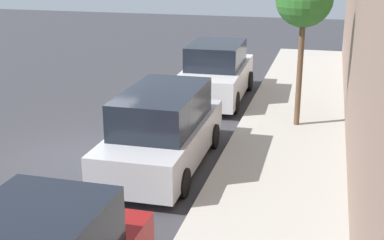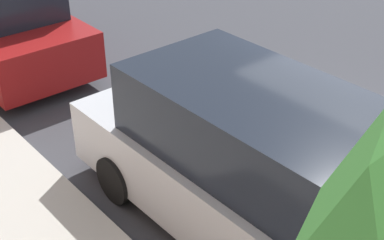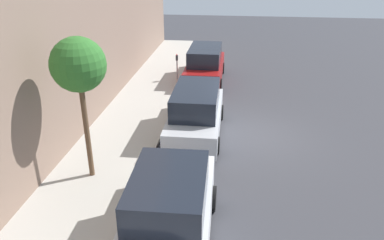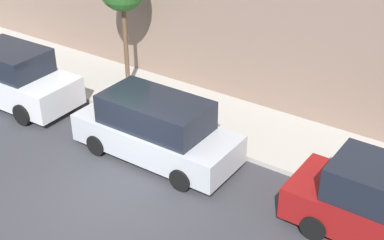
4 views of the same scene
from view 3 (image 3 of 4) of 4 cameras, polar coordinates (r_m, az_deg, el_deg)
The scene contains 7 objects.
ground_plane at distance 15.00m, azimuth 9.08°, elevation -2.29°, with size 60.00×60.00×0.00m, color #38383D.
sidewalk at distance 15.53m, azimuth -9.67°, elevation -1.06°, with size 3.02×32.00×0.15m.
parked_minivan_nearest at distance 20.88m, azimuth 2.00°, elevation 8.42°, with size 2.02×4.91×1.90m.
parked_minivan_second at distance 14.56m, azimuth 0.62°, elevation 1.18°, with size 2.02×4.91×1.90m.
parked_suv_third at distance 9.23m, azimuth -3.48°, elevation -14.01°, with size 2.08×4.85×1.98m.
parking_meter_near at distance 20.69m, azimuth -2.31°, elevation 8.52°, with size 0.11×0.15×1.40m.
street_tree at distance 11.03m, azimuth -16.92°, elevation 7.88°, with size 1.58×1.58×4.40m.
Camera 3 is at (0.79, 13.42, 6.65)m, focal length 35.00 mm.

